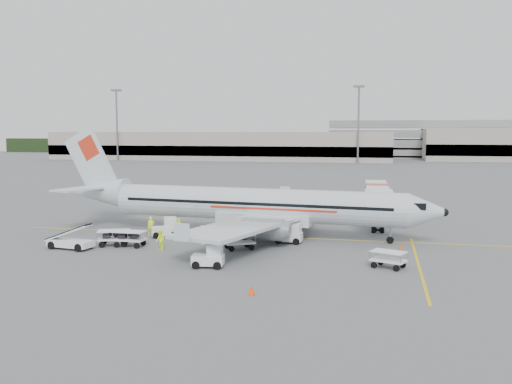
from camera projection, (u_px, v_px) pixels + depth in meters
ground at (251, 236)px, 51.26m from camera, size 360.00×360.00×0.00m
stripe_lead at (251, 236)px, 51.26m from camera, size 44.00×0.20×0.01m
stripe_cross at (418, 264)px, 40.54m from camera, size 0.20×20.00×0.01m
terminal_west at (219, 146)px, 185.51m from camera, size 110.00×22.00×9.00m
parking_garage at (420, 137)px, 200.71m from camera, size 62.00×24.00×14.00m
treeline at (350, 147)px, 220.98m from camera, size 300.00×3.00×6.00m
mast_west at (117, 126)px, 179.47m from camera, size 3.20×1.20×22.00m
mast_center at (358, 125)px, 163.68m from camera, size 3.20×1.20×22.00m
aircraft at (256, 182)px, 51.05m from camera, size 37.75×30.96×9.68m
jet_bridge at (376, 204)px, 58.27m from camera, size 3.39×15.42×4.02m
belt_loader at (70, 233)px, 45.69m from camera, size 5.13×2.61×2.65m
tug_fore at (289, 233)px, 48.09m from camera, size 2.28×1.38×1.72m
tug_mid at (208, 255)px, 39.55m from camera, size 2.31×1.50×1.68m
tug_aft at (164, 227)px, 50.80m from camera, size 2.63×2.18×1.77m
cart_loaded_a at (114, 238)px, 46.94m from camera, size 2.89×2.24×1.33m
cart_loaded_b at (130, 239)px, 46.65m from camera, size 2.52×1.50×1.31m
cart_empty_a at (239, 242)px, 45.50m from camera, size 2.75×2.42×1.23m
cart_empty_b at (388, 260)px, 39.33m from camera, size 2.66×2.15×1.21m
cone_nose at (400, 248)px, 44.86m from camera, size 0.35×0.35×0.57m
cone_port at (262, 214)px, 63.17m from camera, size 0.36×0.36×0.59m
cone_stbd at (252, 289)px, 32.98m from camera, size 0.39×0.39×0.64m
crew_a at (151, 226)px, 51.61m from camera, size 0.71×0.55×1.72m
crew_b at (160, 240)px, 45.03m from camera, size 1.01×1.03×1.67m
crew_c at (203, 235)px, 47.52m from camera, size 1.08×1.19×1.61m
crew_d at (179, 229)px, 49.48m from camera, size 1.21×0.76×1.92m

